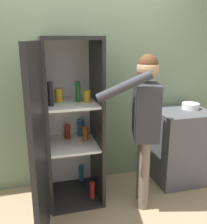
# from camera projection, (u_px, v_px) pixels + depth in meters

# --- Properties ---
(wall_back) EXTENTS (7.00, 0.06, 2.55)m
(wall_back) POSITION_uv_depth(u_px,v_px,m) (80.00, 83.00, 3.15)
(wall_back) COLOR gray
(wall_back) RESTS_ON ground_plane
(refrigerator) EXTENTS (0.75, 1.23, 1.82)m
(refrigerator) POSITION_uv_depth(u_px,v_px,m) (66.00, 126.00, 2.77)
(refrigerator) COLOR black
(refrigerator) RESTS_ON ground_plane
(person) EXTENTS (0.74, 0.55, 1.66)m
(person) POSITION_uv_depth(u_px,v_px,m) (145.00, 114.00, 2.69)
(person) COLOR #726656
(person) RESTS_ON ground_plane
(counter) EXTENTS (0.67, 0.59, 0.93)m
(counter) POSITION_uv_depth(u_px,v_px,m) (180.00, 146.00, 3.36)
(counter) COLOR #4C4C51
(counter) RESTS_ON ground_plane
(bowl) EXTENTS (0.22, 0.22, 0.07)m
(bowl) POSITION_uv_depth(u_px,v_px,m) (191.00, 106.00, 3.31)
(bowl) COLOR white
(bowl) RESTS_ON counter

